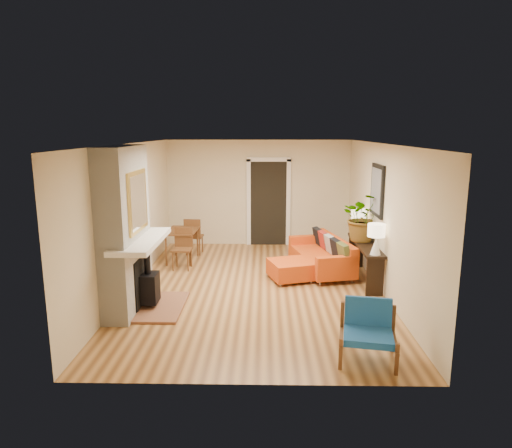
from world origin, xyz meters
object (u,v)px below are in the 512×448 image
object	(u,v)px
dining_table	(185,236)
houseplant	(364,217)
sofa	(324,255)
lamp_near	(376,236)
ottoman	(290,269)
blue_chair	(368,327)
console_table	(365,251)
lamp_far	(358,219)

from	to	relation	value
dining_table	houseplant	distance (m)	3.84
sofa	lamp_near	xyz separation A→B (m)	(0.69, -1.37, 0.73)
ottoman	lamp_near	xyz separation A→B (m)	(1.42, -0.75, 0.85)
blue_chair	houseplant	xyz separation A→B (m)	(0.59, 3.23, 0.81)
blue_chair	console_table	distance (m)	3.09
console_table	houseplant	world-z (taller)	houseplant
lamp_far	houseplant	distance (m)	0.55
dining_table	lamp_far	size ratio (longest dim) A/B	2.96
lamp_far	console_table	bearing A→B (deg)	-90.00
dining_table	console_table	bearing A→B (deg)	-18.94
blue_chair	lamp_far	xyz separation A→B (m)	(0.60, 3.76, 0.67)
sofa	console_table	xyz separation A→B (m)	(0.69, -0.59, 0.25)
ottoman	lamp_far	world-z (taller)	lamp_far
dining_table	blue_chair	bearing A→B (deg)	-54.48
lamp_far	houseplant	size ratio (longest dim) A/B	0.57
dining_table	ottoman	bearing A→B (deg)	-29.73
sofa	lamp_near	distance (m)	1.70
lamp_far	houseplant	xyz separation A→B (m)	(-0.01, -0.53, 0.14)
ottoman	dining_table	world-z (taller)	dining_table
sofa	blue_chair	distance (m)	3.62
houseplant	console_table	bearing A→B (deg)	-87.27
lamp_near	lamp_far	bearing A→B (deg)	90.00
sofa	lamp_near	size ratio (longest dim) A/B	3.77
sofa	blue_chair	world-z (taller)	sofa
lamp_far	dining_table	bearing A→B (deg)	171.99
ottoman	blue_chair	size ratio (longest dim) A/B	1.16
console_table	blue_chair	bearing A→B (deg)	-101.24
lamp_near	ottoman	bearing A→B (deg)	151.97
dining_table	lamp_near	world-z (taller)	lamp_near
ottoman	lamp_near	world-z (taller)	lamp_near
sofa	dining_table	world-z (taller)	dining_table
sofa	ottoman	xyz separation A→B (m)	(-0.72, -0.62, -0.11)
dining_table	console_table	size ratio (longest dim) A/B	0.86
dining_table	lamp_near	xyz separation A→B (m)	(3.65, -2.03, 0.50)
console_table	houseplant	size ratio (longest dim) A/B	1.95
sofa	houseplant	world-z (taller)	houseplant
dining_table	houseplant	xyz separation A→B (m)	(3.64, -1.04, 0.64)
ottoman	blue_chair	xyz separation A→B (m)	(0.82, -3.00, 0.18)
ottoman	blue_chair	distance (m)	3.11
lamp_near	lamp_far	xyz separation A→B (m)	(0.00, 1.52, 0.00)
sofa	houseplant	xyz separation A→B (m)	(0.68, -0.38, 0.87)
lamp_near	console_table	bearing A→B (deg)	90.00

